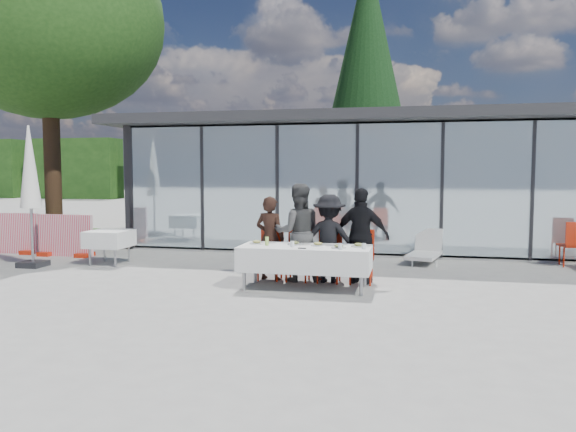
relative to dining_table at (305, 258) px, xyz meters
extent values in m
plane|color=gray|center=(-0.51, -0.14, -0.54)|extent=(90.00, 90.00, 0.00)
cube|color=gray|center=(1.49, 7.86, -0.49)|extent=(14.00, 8.00, 0.10)
cube|color=black|center=(1.49, 11.76, 1.06)|extent=(14.00, 0.20, 3.20)
cube|color=black|center=(-5.41, 7.86, 1.06)|extent=(0.20, 8.00, 3.20)
cube|color=silver|center=(1.49, 3.89, 1.06)|extent=(13.60, 0.06, 3.10)
cube|color=#2D2D30|center=(1.49, 7.46, 2.78)|extent=(14.80, 8.80, 0.24)
cube|color=#262628|center=(-5.31, 3.89, 1.06)|extent=(0.08, 0.10, 3.10)
cube|color=#262628|center=(-3.37, 3.89, 1.06)|extent=(0.08, 0.10, 3.10)
cube|color=#262628|center=(-1.43, 3.89, 1.06)|extent=(0.08, 0.10, 3.10)
cube|color=#262628|center=(0.51, 3.89, 1.06)|extent=(0.08, 0.10, 3.10)
cube|color=#262628|center=(2.46, 3.89, 1.06)|extent=(0.08, 0.10, 3.10)
cube|color=#262628|center=(4.40, 3.89, 1.06)|extent=(0.08, 0.10, 3.10)
cube|color=#AE210B|center=(-1.01, 6.36, -0.09)|extent=(0.45, 0.45, 0.90)
cube|color=#AE210B|center=(0.49, 6.86, -0.09)|extent=(0.45, 0.45, 0.90)
cube|color=#AE210B|center=(2.99, 6.36, -0.09)|extent=(0.45, 0.45, 0.90)
cube|color=#AE210B|center=(4.99, 7.06, -0.09)|extent=(0.45, 0.45, 0.90)
cube|color=#183811|center=(-22.51, 27.86, 1.66)|extent=(6.50, 2.00, 4.40)
cube|color=#183811|center=(-14.51, 27.86, 1.66)|extent=(6.50, 2.00, 4.40)
cube|color=#183811|center=(-6.51, 27.86, 1.66)|extent=(6.50, 2.00, 4.40)
cube|color=#183811|center=(1.49, 27.86, 1.66)|extent=(6.50, 2.00, 4.40)
cube|color=#183811|center=(9.49, 27.86, 1.66)|extent=(6.50, 2.00, 4.40)
cube|color=silver|center=(0.00, 0.00, 0.00)|extent=(2.26, 0.96, 0.42)
cylinder|color=gray|center=(-1.00, -0.35, -0.18)|extent=(0.06, 0.06, 0.71)
cylinder|color=gray|center=(1.00, -0.35, -0.18)|extent=(0.06, 0.06, 0.71)
cylinder|color=gray|center=(-1.00, 0.35, -0.18)|extent=(0.06, 0.06, 0.71)
cylinder|color=gray|center=(1.00, 0.35, -0.18)|extent=(0.06, 0.06, 0.71)
imported|color=black|center=(-0.80, 0.69, 0.25)|extent=(0.68, 0.68, 1.57)
cube|color=#AE210B|center=(-0.80, 0.66, -0.09)|extent=(0.44, 0.44, 0.05)
cube|color=#AE210B|center=(-0.80, 0.86, 0.16)|extent=(0.44, 0.04, 0.55)
cylinder|color=#AE210B|center=(-0.98, 0.48, -0.32)|extent=(0.04, 0.04, 0.43)
cylinder|color=#AE210B|center=(-0.62, 0.48, -0.32)|extent=(0.04, 0.04, 0.43)
cylinder|color=#AE210B|center=(-0.98, 0.84, -0.32)|extent=(0.04, 0.04, 0.43)
cylinder|color=#AE210B|center=(-0.62, 0.84, -0.32)|extent=(0.04, 0.04, 0.43)
imported|color=#454545|center=(-0.26, 0.69, 0.37)|extent=(1.09, 1.09, 1.81)
cube|color=#AE210B|center=(-0.26, 0.66, -0.09)|extent=(0.44, 0.44, 0.05)
cube|color=#AE210B|center=(-0.26, 0.86, 0.16)|extent=(0.44, 0.04, 0.55)
cylinder|color=#AE210B|center=(-0.44, 0.48, -0.32)|extent=(0.04, 0.04, 0.43)
cylinder|color=#AE210B|center=(-0.08, 0.48, -0.32)|extent=(0.04, 0.04, 0.43)
cylinder|color=#AE210B|center=(-0.44, 0.84, -0.32)|extent=(0.04, 0.04, 0.43)
cylinder|color=#AE210B|center=(-0.08, 0.84, -0.32)|extent=(0.04, 0.04, 0.43)
imported|color=black|center=(0.32, 0.69, 0.27)|extent=(1.11, 1.11, 1.62)
cube|color=#AE210B|center=(0.32, 0.66, -0.09)|extent=(0.44, 0.44, 0.05)
cube|color=#AE210B|center=(0.32, 0.86, 0.16)|extent=(0.44, 0.04, 0.55)
cylinder|color=#AE210B|center=(0.14, 0.48, -0.32)|extent=(0.04, 0.04, 0.43)
cylinder|color=#AE210B|center=(0.50, 0.48, -0.32)|extent=(0.04, 0.04, 0.43)
cylinder|color=#AE210B|center=(0.14, 0.84, -0.32)|extent=(0.04, 0.04, 0.43)
cylinder|color=#AE210B|center=(0.50, 0.84, -0.32)|extent=(0.04, 0.04, 0.43)
imported|color=black|center=(0.91, 0.69, 0.33)|extent=(1.22, 1.22, 1.74)
cube|color=#AE210B|center=(0.91, 0.66, -0.09)|extent=(0.44, 0.44, 0.05)
cube|color=#AE210B|center=(0.91, 0.86, 0.16)|extent=(0.44, 0.04, 0.55)
cylinder|color=#AE210B|center=(0.73, 0.48, -0.32)|extent=(0.04, 0.04, 0.43)
cylinder|color=#AE210B|center=(1.09, 0.48, -0.32)|extent=(0.04, 0.04, 0.43)
cylinder|color=#AE210B|center=(0.73, 0.84, -0.32)|extent=(0.04, 0.04, 0.43)
cylinder|color=#AE210B|center=(1.09, 0.84, -0.32)|extent=(0.04, 0.04, 0.43)
cylinder|color=silver|center=(-0.90, 0.10, 0.22)|extent=(0.26, 0.26, 0.01)
ellipsoid|color=tan|center=(-0.90, 0.10, 0.25)|extent=(0.15, 0.15, 0.05)
cylinder|color=silver|center=(-0.21, 0.12, 0.22)|extent=(0.26, 0.26, 0.01)
ellipsoid|color=#4E722A|center=(-0.21, 0.12, 0.25)|extent=(0.15, 0.15, 0.05)
cylinder|color=silver|center=(0.21, 0.08, 0.22)|extent=(0.26, 0.26, 0.01)
ellipsoid|color=tan|center=(0.21, 0.08, 0.25)|extent=(0.15, 0.15, 0.05)
cylinder|color=silver|center=(0.91, 0.10, 0.22)|extent=(0.26, 0.26, 0.01)
ellipsoid|color=#4E722A|center=(0.91, 0.10, 0.25)|extent=(0.15, 0.15, 0.05)
cylinder|color=silver|center=(0.60, -0.14, 0.22)|extent=(0.26, 0.26, 0.01)
ellipsoid|color=#4E722A|center=(0.60, -0.14, 0.25)|extent=(0.15, 0.15, 0.05)
cylinder|color=#9FC953|center=(-0.67, -0.06, 0.29)|extent=(0.06, 0.06, 0.15)
cylinder|color=silver|center=(-0.20, -0.14, 0.26)|extent=(0.07, 0.07, 0.10)
cylinder|color=silver|center=(0.64, -0.27, 0.26)|extent=(0.07, 0.07, 0.10)
cylinder|color=silver|center=(1.02, -0.17, 0.26)|extent=(0.07, 0.07, 0.10)
cube|color=black|center=(0.01, -0.33, 0.22)|extent=(0.14, 0.03, 0.01)
cube|color=silver|center=(-4.69, 1.63, 0.02)|extent=(0.86, 0.86, 0.36)
cylinder|color=gray|center=(-4.99, 1.33, -0.18)|extent=(0.05, 0.05, 0.72)
cylinder|color=gray|center=(-4.39, 1.33, -0.18)|extent=(0.05, 0.05, 0.72)
cylinder|color=gray|center=(-4.99, 1.93, -0.18)|extent=(0.05, 0.05, 0.72)
cylinder|color=gray|center=(-4.39, 1.93, -0.18)|extent=(0.05, 0.05, 0.72)
cube|color=#AE210B|center=(5.14, 3.51, -0.09)|extent=(0.52, 0.52, 0.05)
cube|color=#AE210B|center=(5.18, 3.31, 0.16)|extent=(0.44, 0.13, 0.55)
cylinder|color=#AE210B|center=(4.96, 3.33, -0.32)|extent=(0.04, 0.04, 0.43)
cylinder|color=#AE210B|center=(4.96, 3.69, -0.32)|extent=(0.04, 0.04, 0.43)
cube|color=black|center=(-6.10, 0.95, -0.48)|extent=(0.50, 0.50, 0.12)
cylinder|color=gray|center=(-6.10, 0.95, 0.81)|extent=(0.06, 0.06, 2.70)
cone|color=white|center=(-6.10, 0.95, 1.59)|extent=(0.44, 0.44, 1.74)
cube|color=red|center=(-6.32, 2.44, -0.04)|extent=(1.40, 0.12, 1.00)
cube|color=#AE210B|center=(-6.82, 2.44, -0.49)|extent=(0.30, 0.45, 0.10)
cube|color=#AE210B|center=(-5.82, 2.44, -0.49)|extent=(0.30, 0.45, 0.10)
cube|color=red|center=(-7.92, 2.59, -0.04)|extent=(1.40, 0.22, 1.00)
cube|color=#AE210B|center=(-7.42, 2.59, -0.49)|extent=(0.30, 0.45, 0.10)
cube|color=silver|center=(2.07, 3.26, -0.36)|extent=(0.87, 1.40, 0.08)
cube|color=silver|center=(2.19, 3.79, -0.09)|extent=(0.64, 0.39, 0.54)
cylinder|color=silver|center=(1.82, 2.71, -0.47)|extent=(0.04, 0.04, 0.14)
cylinder|color=silver|center=(2.32, 2.71, -0.47)|extent=(0.04, 0.04, 0.14)
cylinder|color=silver|center=(1.82, 3.81, -0.47)|extent=(0.04, 0.04, 0.14)
cylinder|color=silver|center=(2.32, 3.81, -0.47)|extent=(0.04, 0.04, 0.14)
cylinder|color=#382316|center=(-9.01, 5.86, 1.66)|extent=(0.50, 0.50, 4.40)
ellipsoid|color=#183811|center=(-9.01, 5.86, 5.96)|extent=(7.04, 6.40, 5.76)
cylinder|color=#382316|center=(-0.01, 12.86, 0.46)|extent=(0.44, 0.44, 2.00)
cone|color=black|center=(-0.01, 12.86, 5.46)|extent=(4.00, 4.00, 9.00)
cube|color=#385926|center=(-9.01, 5.86, -0.53)|extent=(5.00, 5.00, 0.02)
camera|label=1|loc=(1.79, -9.46, 1.51)|focal=35.00mm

